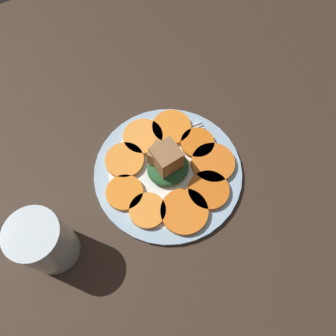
# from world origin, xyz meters

# --- Properties ---
(table_slab) EXTENTS (1.20, 1.20, 0.02)m
(table_slab) POSITION_xyz_m (0.00, 0.00, 0.01)
(table_slab) COLOR #38281E
(table_slab) RESTS_ON ground
(plate) EXTENTS (0.27, 0.27, 0.01)m
(plate) POSITION_xyz_m (0.00, 0.00, 0.03)
(plate) COLOR #99B7D1
(plate) RESTS_ON table_slab
(carrot_slice_0) EXTENTS (0.08, 0.08, 0.01)m
(carrot_slice_0) POSITION_xyz_m (0.01, -0.08, 0.04)
(carrot_slice_0) COLOR orange
(carrot_slice_0) RESTS_ON plate
(carrot_slice_1) EXTENTS (0.07, 0.07, 0.01)m
(carrot_slice_1) POSITION_xyz_m (0.06, -0.06, 0.04)
(carrot_slice_1) COLOR orange
(carrot_slice_1) RESTS_ON plate
(carrot_slice_2) EXTENTS (0.07, 0.07, 0.01)m
(carrot_slice_2) POSITION_xyz_m (0.09, -0.00, 0.04)
(carrot_slice_2) COLOR orange
(carrot_slice_2) RESTS_ON plate
(carrot_slice_3) EXTENTS (0.06, 0.06, 0.01)m
(carrot_slice_3) POSITION_xyz_m (0.07, 0.05, 0.04)
(carrot_slice_3) COLOR orange
(carrot_slice_3) RESTS_ON plate
(carrot_slice_4) EXTENTS (0.08, 0.08, 0.01)m
(carrot_slice_4) POSITION_xyz_m (0.02, 0.08, 0.04)
(carrot_slice_4) COLOR orange
(carrot_slice_4) RESTS_ON plate
(carrot_slice_5) EXTENTS (0.07, 0.07, 0.01)m
(carrot_slice_5) POSITION_xyz_m (-0.04, 0.07, 0.04)
(carrot_slice_5) COLOR orange
(carrot_slice_5) RESTS_ON plate
(carrot_slice_6) EXTENTS (0.08, 0.08, 0.01)m
(carrot_slice_6) POSITION_xyz_m (-0.08, 0.03, 0.04)
(carrot_slice_6) COLOR orange
(carrot_slice_6) RESTS_ON plate
(carrot_slice_7) EXTENTS (0.06, 0.06, 0.01)m
(carrot_slice_7) POSITION_xyz_m (-0.08, -0.02, 0.04)
(carrot_slice_7) COLOR orange
(carrot_slice_7) RESTS_ON plate
(carrot_slice_8) EXTENTS (0.08, 0.08, 0.01)m
(carrot_slice_8) POSITION_xyz_m (-0.05, -0.07, 0.04)
(carrot_slice_8) COLOR orange
(carrot_slice_8) RESTS_ON plate
(center_pile) EXTENTS (0.08, 0.07, 0.07)m
(center_pile) POSITION_xyz_m (0.00, -0.00, 0.06)
(center_pile) COLOR #235128
(center_pile) RESTS_ON plate
(fork) EXTENTS (0.20, 0.05, 0.00)m
(fork) POSITION_xyz_m (-0.01, -0.06, 0.03)
(fork) COLOR silver
(fork) RESTS_ON plate
(water_glass) EXTENTS (0.08, 0.08, 0.12)m
(water_glass) POSITION_xyz_m (0.23, 0.03, 0.08)
(water_glass) COLOR silver
(water_glass) RESTS_ON table_slab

